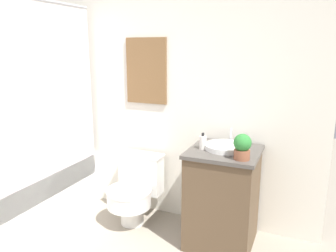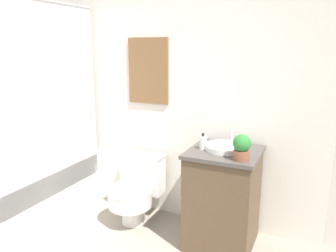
% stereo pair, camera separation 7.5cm
% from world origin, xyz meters
% --- Properties ---
extents(wall_back, '(3.30, 0.07, 2.50)m').
position_xyz_m(wall_back, '(0.00, 2.31, 1.25)').
color(wall_back, silver).
rests_on(wall_back, ground_plane).
extents(shower_area, '(0.60, 1.48, 1.98)m').
position_xyz_m(shower_area, '(-0.84, 1.54, 0.31)').
color(shower_area, white).
rests_on(shower_area, ground_plane).
extents(toilet, '(0.43, 0.53, 0.63)m').
position_xyz_m(toilet, '(0.03, 2.02, 0.32)').
color(toilet, white).
rests_on(toilet, ground_plane).
extents(vanity, '(0.55, 0.55, 0.81)m').
position_xyz_m(vanity, '(0.87, 1.99, 0.41)').
color(vanity, brown).
rests_on(vanity, ground_plane).
extents(sink, '(0.33, 0.36, 0.13)m').
position_xyz_m(sink, '(0.87, 2.01, 0.83)').
color(sink, white).
rests_on(sink, vanity).
extents(soap_bottle, '(0.05, 0.05, 0.13)m').
position_xyz_m(soap_bottle, '(0.70, 1.95, 0.87)').
color(soap_bottle, silver).
rests_on(soap_bottle, vanity).
extents(potted_plant, '(0.13, 0.13, 0.19)m').
position_xyz_m(potted_plant, '(1.04, 1.82, 0.91)').
color(potted_plant, brown).
rests_on(potted_plant, vanity).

